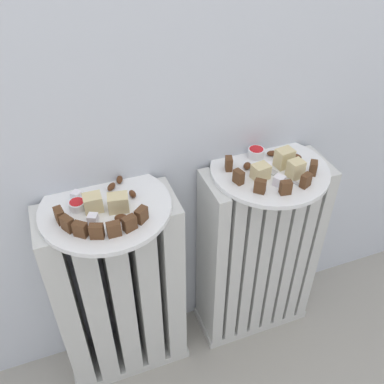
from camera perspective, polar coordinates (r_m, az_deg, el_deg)
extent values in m
cube|color=silver|center=(1.49, -8.35, -20.35)|extent=(0.36, 0.15, 0.03)
cube|color=silver|center=(1.23, -16.37, -14.29)|extent=(0.05, 0.15, 0.59)
cube|color=silver|center=(1.23, -13.02, -13.56)|extent=(0.05, 0.15, 0.59)
cube|color=silver|center=(1.23, -9.69, -12.79)|extent=(0.05, 0.15, 0.59)
cube|color=silver|center=(1.24, -6.41, -11.99)|extent=(0.05, 0.15, 0.59)
cube|color=silver|center=(1.25, -3.18, -11.16)|extent=(0.05, 0.15, 0.59)
cube|color=silver|center=(1.57, 7.70, -15.65)|extent=(0.36, 0.15, 0.03)
cube|color=silver|center=(1.28, 2.52, -9.59)|extent=(0.03, 0.15, 0.59)
cube|color=silver|center=(1.29, 4.38, -9.06)|extent=(0.03, 0.15, 0.59)
cube|color=silver|center=(1.31, 6.20, -8.53)|extent=(0.03, 0.15, 0.59)
cube|color=silver|center=(1.32, 7.96, -8.00)|extent=(0.03, 0.15, 0.59)
cube|color=silver|center=(1.34, 9.69, -7.48)|extent=(0.03, 0.15, 0.59)
cube|color=silver|center=(1.36, 11.36, -6.96)|extent=(0.03, 0.15, 0.59)
cube|color=silver|center=(1.38, 12.98, -6.46)|extent=(0.03, 0.15, 0.59)
cube|color=silver|center=(1.40, 14.55, -5.96)|extent=(0.03, 0.15, 0.59)
cylinder|color=white|center=(1.02, -11.49, -2.03)|extent=(0.31, 0.31, 0.01)
cylinder|color=white|center=(1.13, 10.30, 2.93)|extent=(0.31, 0.31, 0.01)
cube|color=#56351E|center=(0.98, -17.27, -3.00)|extent=(0.02, 0.03, 0.03)
cube|color=#56351E|center=(0.96, -16.29, -4.09)|extent=(0.03, 0.03, 0.03)
cube|color=#56351E|center=(0.94, -14.68, -4.85)|extent=(0.03, 0.03, 0.03)
cube|color=#56351E|center=(0.92, -12.61, -5.14)|extent=(0.03, 0.03, 0.03)
cube|color=#56351E|center=(0.92, -10.39, -4.90)|extent=(0.03, 0.02, 0.03)
cube|color=#56351E|center=(0.93, -8.35, -4.16)|extent=(0.03, 0.03, 0.03)
cube|color=#56351E|center=(0.95, -6.78, -3.05)|extent=(0.03, 0.03, 0.03)
cube|color=beige|center=(0.99, -13.10, -1.41)|extent=(0.04, 0.04, 0.04)
cube|color=beige|center=(0.98, -9.83, -1.42)|extent=(0.05, 0.04, 0.04)
cube|color=white|center=(0.97, -13.10, -3.47)|extent=(0.03, 0.03, 0.02)
cube|color=white|center=(1.04, -15.17, -0.47)|extent=(0.03, 0.03, 0.02)
ellipsoid|color=#4C2814|center=(1.05, -10.72, 0.70)|extent=(0.03, 0.03, 0.02)
ellipsoid|color=#4C2814|center=(0.96, -9.46, -3.40)|extent=(0.03, 0.03, 0.02)
ellipsoid|color=#4C2814|center=(1.02, -7.96, -0.25)|extent=(0.02, 0.03, 0.02)
ellipsoid|color=#4C2814|center=(1.07, -9.66, 1.65)|extent=(0.02, 0.03, 0.01)
cylinder|color=white|center=(1.01, -15.07, -1.69)|extent=(0.04, 0.04, 0.02)
cylinder|color=red|center=(1.01, -15.12, -1.46)|extent=(0.03, 0.03, 0.01)
cube|color=#56351E|center=(1.10, 4.94, 3.80)|extent=(0.02, 0.03, 0.04)
cube|color=#56351E|center=(1.06, 6.24, 2.02)|extent=(0.02, 0.03, 0.04)
cube|color=#56351E|center=(1.03, 9.07, 0.77)|extent=(0.03, 0.03, 0.04)
cube|color=#56351E|center=(1.04, 12.41, 0.58)|extent=(0.03, 0.02, 0.04)
cube|color=#56351E|center=(1.07, 14.96, 1.50)|extent=(0.03, 0.03, 0.04)
cube|color=#56351E|center=(1.12, 15.89, 3.12)|extent=(0.03, 0.03, 0.04)
cube|color=beige|center=(1.08, 9.15, 2.69)|extent=(0.05, 0.04, 0.04)
cube|color=beige|center=(1.10, 13.67, 2.99)|extent=(0.04, 0.04, 0.05)
cube|color=beige|center=(1.13, 12.22, 4.45)|extent=(0.05, 0.04, 0.05)
cube|color=white|center=(1.07, 11.56, 1.50)|extent=(0.03, 0.03, 0.02)
cube|color=white|center=(1.17, 12.58, 4.72)|extent=(0.02, 0.02, 0.02)
cube|color=white|center=(1.12, 10.07, 3.38)|extent=(0.03, 0.03, 0.02)
ellipsoid|color=#4C2814|center=(1.17, 10.65, 5.11)|extent=(0.03, 0.02, 0.02)
ellipsoid|color=#4C2814|center=(1.18, 13.80, 4.62)|extent=(0.03, 0.03, 0.01)
ellipsoid|color=#4C2814|center=(1.11, 7.39, 3.48)|extent=(0.03, 0.03, 0.02)
cylinder|color=white|center=(1.16, 8.54, 5.20)|extent=(0.05, 0.05, 0.02)
cylinder|color=red|center=(1.16, 8.57, 5.46)|extent=(0.04, 0.04, 0.01)
cube|color=#B7B7BC|center=(1.09, 13.07, 1.47)|extent=(0.04, 0.06, 0.00)
cube|color=#B7B7BC|center=(1.11, 10.66, 2.64)|extent=(0.03, 0.03, 0.00)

